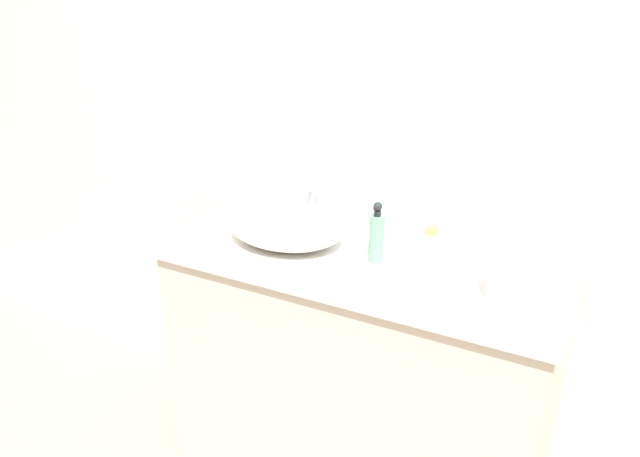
{
  "coord_description": "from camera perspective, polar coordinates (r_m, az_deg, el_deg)",
  "views": [
    {
      "loc": [
        0.58,
        -1.18,
        1.77
      ],
      "look_at": [
        -0.25,
        0.42,
        0.98
      ],
      "focal_mm": 34.78,
      "sensor_mm": 36.0,
      "label": 1
    }
  ],
  "objects": [
    {
      "name": "wall_mirror_panel",
      "position": [
        2.02,
        7.12,
        14.7
      ],
      "size": [
        1.14,
        0.01,
        1.12
      ],
      "primitive_type": "cube",
      "color": "#B2BCC6",
      "rests_on": "vanity_counter"
    },
    {
      "name": "candle_jar",
      "position": [
        1.86,
        12.54,
        -3.98
      ],
      "size": [
        0.05,
        0.05,
        0.05
      ],
      "primitive_type": "cylinder",
      "color": "silver",
      "rests_on": "vanity_counter"
    },
    {
      "name": "tissue_box",
      "position": [
        1.8,
        17.29,
        -3.64
      ],
      "size": [
        0.14,
        0.14,
        0.17
      ],
      "color": "silver",
      "rests_on": "vanity_counter"
    },
    {
      "name": "bathroom_wall_rear",
      "position": [
        2.05,
        10.4,
        10.0
      ],
      "size": [
        6.0,
        0.06,
        2.6
      ],
      "primitive_type": "cube",
      "color": "silver",
      "rests_on": "ground"
    },
    {
      "name": "vanity_counter",
      "position": [
        2.2,
        3.35,
        -13.21
      ],
      "size": [
        1.3,
        0.51,
        0.9
      ],
      "color": "beige",
      "rests_on": "ground"
    },
    {
      "name": "faucet",
      "position": [
        2.16,
        -0.91,
        2.88
      ],
      "size": [
        0.03,
        0.14,
        0.18
      ],
      "color": "silver",
      "rests_on": "vanity_counter"
    },
    {
      "name": "sink_basin",
      "position": [
        2.04,
        -3.15,
        0.21
      ],
      "size": [
        0.39,
        0.31,
        0.12
      ],
      "primitive_type": "ellipsoid",
      "color": "silver",
      "rests_on": "vanity_counter"
    },
    {
      "name": "soap_dispenser",
      "position": [
        1.91,
        5.23,
        -0.71
      ],
      "size": [
        0.05,
        0.05,
        0.2
      ],
      "color": "#6DA485",
      "rests_on": "vanity_counter"
    },
    {
      "name": "lotion_bottle",
      "position": [
        1.88,
        10.1,
        -1.98
      ],
      "size": [
        0.05,
        0.05,
        0.14
      ],
      "color": "white",
      "rests_on": "vanity_counter"
    }
  ]
}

